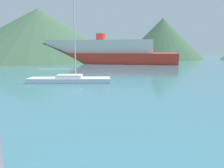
% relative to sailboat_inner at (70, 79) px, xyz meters
% --- Properties ---
extents(sailboat_inner, '(8.63, 3.51, 9.21)m').
position_rel_sailboat_inner_xyz_m(sailboat_inner, '(0.00, 0.00, 0.00)').
color(sailboat_inner, silver).
rests_on(sailboat_inner, ground_plane).
extents(ferry_distant, '(35.55, 9.43, 7.02)m').
position_rel_sailboat_inner_xyz_m(ferry_distant, '(-3.62, 30.84, 2.03)').
color(ferry_distant, red).
rests_on(ferry_distant, ground_plane).
extents(hill_central, '(52.26, 52.26, 15.57)m').
position_rel_sailboat_inner_xyz_m(hill_central, '(-25.85, 42.60, 7.44)').
color(hill_central, '#38563D').
rests_on(hill_central, ground_plane).
extents(hill_east, '(27.03, 27.03, 13.45)m').
position_rel_sailboat_inner_xyz_m(hill_east, '(12.05, 54.59, 6.37)').
color(hill_east, '#38563D').
rests_on(hill_east, ground_plane).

